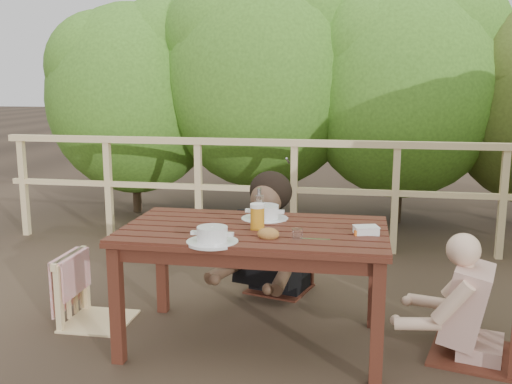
% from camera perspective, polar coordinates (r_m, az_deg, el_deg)
% --- Properties ---
extents(ground, '(60.00, 60.00, 0.00)m').
position_cam_1_polar(ground, '(3.51, -0.15, -14.73)').
color(ground, '#453426').
rests_on(ground, ground).
extents(table, '(1.49, 0.84, 0.69)m').
position_cam_1_polar(table, '(3.38, -0.15, -9.44)').
color(table, '#3E1B12').
rests_on(table, ground).
extents(chair_left, '(0.42, 0.42, 0.83)m').
position_cam_1_polar(chair_left, '(3.77, -15.58, -6.51)').
color(chair_left, '#E1C389').
rests_on(chair_left, ground).
extents(chair_far, '(0.52, 0.52, 0.84)m').
position_cam_1_polar(chair_far, '(4.21, 2.40, -4.29)').
color(chair_far, '#3E1B12').
rests_on(chair_far, ground).
extents(chair_right, '(0.60, 0.60, 0.98)m').
position_cam_1_polar(chair_right, '(3.40, 21.37, -7.51)').
color(chair_right, '#3E1B12').
rests_on(chair_right, ground).
extents(woman, '(0.73, 0.81, 1.38)m').
position_cam_1_polar(woman, '(4.16, 2.47, -0.59)').
color(woman, black).
rests_on(woman, ground).
extents(diner_right, '(0.67, 0.60, 1.15)m').
position_cam_1_polar(diner_right, '(3.38, 21.97, -6.11)').
color(diner_right, tan).
rests_on(diner_right, ground).
extents(railing, '(5.60, 0.10, 1.01)m').
position_cam_1_polar(railing, '(5.25, 3.78, -0.28)').
color(railing, '#E1C389').
rests_on(railing, ground).
extents(hedge_row, '(6.60, 1.60, 3.80)m').
position_cam_1_polar(hedge_row, '(6.33, 8.93, 14.21)').
color(hedge_row, '#407020').
rests_on(hedge_row, ground).
extents(soup_near, '(0.27, 0.27, 0.09)m').
position_cam_1_polar(soup_near, '(2.99, -4.36, -4.30)').
color(soup_near, silver).
rests_on(soup_near, table).
extents(soup_far, '(0.29, 0.29, 0.10)m').
position_cam_1_polar(soup_far, '(3.48, 0.87, -2.08)').
color(soup_far, white).
rests_on(soup_far, table).
extents(bread_roll, '(0.12, 0.09, 0.07)m').
position_cam_1_polar(bread_roll, '(3.05, 1.23, -4.20)').
color(bread_roll, olive).
rests_on(bread_roll, table).
extents(beer_glass, '(0.08, 0.08, 0.16)m').
position_cam_1_polar(beer_glass, '(3.22, 0.15, -2.57)').
color(beer_glass, orange).
rests_on(beer_glass, table).
extents(bottle, '(0.05, 0.05, 0.22)m').
position_cam_1_polar(bottle, '(3.35, 0.31, -1.47)').
color(bottle, silver).
rests_on(bottle, table).
extents(tumbler, '(0.06, 0.06, 0.07)m').
position_cam_1_polar(tumbler, '(3.03, 4.12, -4.29)').
color(tumbler, silver).
rests_on(tumbler, table).
extents(butter_tub, '(0.15, 0.13, 0.06)m').
position_cam_1_polar(butter_tub, '(3.19, 10.86, -3.84)').
color(butter_tub, white).
rests_on(butter_tub, table).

